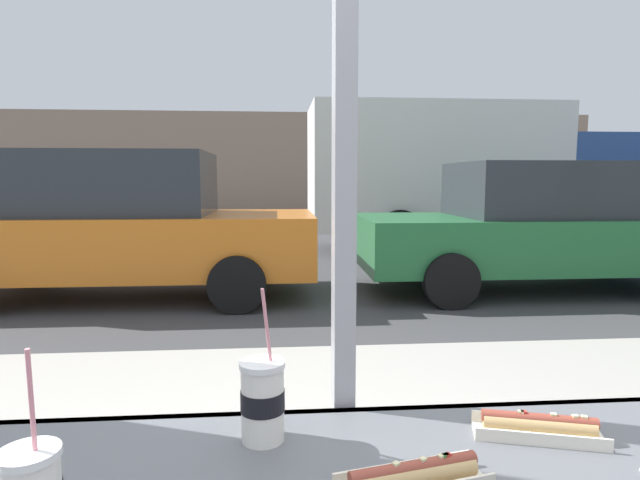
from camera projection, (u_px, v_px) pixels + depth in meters
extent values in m
plane|color=#424244|center=(287.00, 262.00, 9.22)|extent=(60.00, 60.00, 0.00)
cube|color=#B2ADA3|center=(308.00, 437.00, 2.88)|extent=(16.00, 2.80, 0.10)
cube|color=#404245|center=(346.00, 414.00, 1.22)|extent=(1.95, 0.02, 0.02)
cube|color=#9E9EA3|center=(345.00, 84.00, 1.18)|extent=(0.05, 0.08, 1.50)
cube|color=gray|center=(281.00, 163.00, 23.41)|extent=(28.00, 1.20, 4.35)
cylinder|color=white|center=(263.00, 404.00, 1.07)|extent=(0.09, 0.09, 0.16)
cylinder|color=black|center=(263.00, 400.00, 1.07)|extent=(0.09, 0.09, 0.04)
cylinder|color=black|center=(262.00, 369.00, 1.06)|extent=(0.08, 0.08, 0.01)
cylinder|color=white|center=(262.00, 364.00, 1.06)|extent=(0.09, 0.09, 0.01)
cylinder|color=pink|center=(268.00, 335.00, 1.05)|extent=(0.02, 0.04, 0.20)
cylinder|color=black|center=(29.00, 461.00, 0.76)|extent=(0.08, 0.08, 0.01)
cylinder|color=white|center=(28.00, 454.00, 0.76)|extent=(0.09, 0.09, 0.01)
cylinder|color=pink|center=(32.00, 414.00, 0.74)|extent=(0.02, 0.03, 0.20)
cube|color=beige|center=(404.00, 469.00, 0.95)|extent=(0.27, 0.06, 0.03)
cylinder|color=tan|center=(414.00, 475.00, 0.91)|extent=(0.23, 0.09, 0.04)
cylinder|color=brown|center=(414.00, 468.00, 0.91)|extent=(0.24, 0.08, 0.03)
cube|color=red|center=(447.00, 456.00, 0.92)|extent=(0.02, 0.01, 0.01)
cube|color=beige|center=(441.00, 457.00, 0.92)|extent=(0.02, 0.01, 0.01)
cube|color=beige|center=(423.00, 460.00, 0.91)|extent=(0.02, 0.01, 0.01)
cube|color=beige|center=(396.00, 465.00, 0.89)|extent=(0.02, 0.01, 0.01)
cube|color=#337A2D|center=(446.00, 456.00, 0.92)|extent=(0.01, 0.01, 0.01)
cube|color=silver|center=(538.00, 435.00, 1.09)|extent=(0.27, 0.15, 0.01)
cube|color=silver|center=(543.00, 440.00, 1.05)|extent=(0.25, 0.08, 0.03)
cube|color=silver|center=(534.00, 422.00, 1.13)|extent=(0.25, 0.08, 0.03)
cylinder|color=tan|center=(538.00, 425.00, 1.09)|extent=(0.23, 0.10, 0.04)
cylinder|color=brown|center=(539.00, 420.00, 1.09)|extent=(0.23, 0.09, 0.03)
cube|color=beige|center=(584.00, 418.00, 1.07)|extent=(0.01, 0.01, 0.01)
cube|color=beige|center=(554.00, 415.00, 1.08)|extent=(0.01, 0.01, 0.01)
cube|color=red|center=(524.00, 413.00, 1.09)|extent=(0.01, 0.01, 0.01)
cube|color=beige|center=(521.00, 413.00, 1.09)|extent=(0.02, 0.01, 0.01)
cube|color=beige|center=(575.00, 417.00, 1.07)|extent=(0.01, 0.01, 0.01)
cube|color=orange|center=(124.00, 243.00, 6.43)|extent=(4.65, 1.82, 0.71)
cube|color=#282D33|center=(109.00, 183.00, 6.33)|extent=(2.42, 1.60, 0.75)
cylinder|color=black|center=(247.00, 259.00, 7.49)|extent=(0.64, 0.18, 0.64)
cylinder|color=black|center=(237.00, 284.00, 5.69)|extent=(0.64, 0.18, 0.64)
cylinder|color=black|center=(38.00, 262.00, 7.25)|extent=(0.64, 0.18, 0.64)
cube|color=#236B38|center=(535.00, 241.00, 6.86)|extent=(4.61, 1.81, 0.66)
cube|color=#282D33|center=(550.00, 189.00, 6.79)|extent=(2.40, 1.59, 0.70)
cylinder|color=black|center=(595.00, 255.00, 7.91)|extent=(0.64, 0.18, 0.64)
cylinder|color=black|center=(410.00, 257.00, 7.68)|extent=(0.64, 0.18, 0.64)
cylinder|color=black|center=(451.00, 281.00, 5.89)|extent=(0.64, 0.18, 0.64)
cube|color=silver|center=(430.00, 168.00, 10.69)|extent=(4.93, 2.20, 2.47)
cube|color=navy|center=(582.00, 182.00, 10.99)|extent=(1.90, 2.10, 1.90)
cylinder|color=black|center=(553.00, 223.00, 12.14)|extent=(0.90, 0.24, 0.90)
cylinder|color=black|center=(610.00, 232.00, 10.06)|extent=(0.90, 0.24, 0.90)
cylinder|color=black|center=(377.00, 224.00, 11.85)|extent=(0.90, 0.24, 0.90)
cylinder|color=black|center=(400.00, 234.00, 9.67)|extent=(0.90, 0.24, 0.90)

